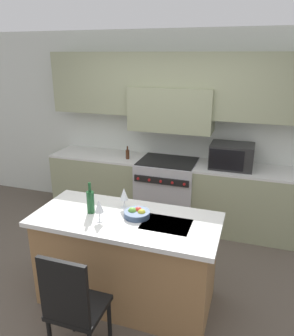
{
  "coord_description": "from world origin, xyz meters",
  "views": [
    {
      "loc": [
        1.12,
        -2.62,
        2.38
      ],
      "look_at": [
        0.03,
        0.64,
        1.17
      ],
      "focal_mm": 35.0,
      "sensor_mm": 36.0,
      "label": 1
    }
  ],
  "objects_px": {
    "oil_bottle_on_counter": "(128,154)",
    "wine_bottle": "(90,201)",
    "fruit_bowl": "(137,213)",
    "island_chair": "(73,304)",
    "wine_glass_far": "(124,194)",
    "wine_glass_near": "(99,207)",
    "microwave": "(232,156)",
    "range_stove": "(167,191)"
  },
  "relations": [
    {
      "from": "island_chair",
      "to": "fruit_bowl",
      "type": "height_order",
      "value": "island_chair"
    },
    {
      "from": "wine_bottle",
      "to": "wine_glass_near",
      "type": "xyz_separation_m",
      "value": [
        0.16,
        -0.13,
        0.03
      ]
    },
    {
      "from": "wine_glass_near",
      "to": "microwave",
      "type": "bearing_deg",
      "value": 61.79
    },
    {
      "from": "island_chair",
      "to": "oil_bottle_on_counter",
      "type": "distance_m",
      "value": 2.57
    },
    {
      "from": "island_chair",
      "to": "fruit_bowl",
      "type": "bearing_deg",
      "value": 75.76
    },
    {
      "from": "range_stove",
      "to": "island_chair",
      "type": "distance_m",
      "value": 2.53
    },
    {
      "from": "wine_glass_far",
      "to": "range_stove",
      "type": "bearing_deg",
      "value": 88.74
    },
    {
      "from": "microwave",
      "to": "wine_glass_far",
      "type": "bearing_deg",
      "value": -120.02
    },
    {
      "from": "island_chair",
      "to": "wine_bottle",
      "type": "height_order",
      "value": "wine_bottle"
    },
    {
      "from": "island_chair",
      "to": "wine_glass_far",
      "type": "height_order",
      "value": "wine_glass_far"
    },
    {
      "from": "microwave",
      "to": "wine_bottle",
      "type": "xyz_separation_m",
      "value": [
        -1.17,
        -1.76,
        -0.05
      ]
    },
    {
      "from": "microwave",
      "to": "wine_bottle",
      "type": "distance_m",
      "value": 2.11
    },
    {
      "from": "wine_glass_near",
      "to": "wine_bottle",
      "type": "bearing_deg",
      "value": 141.0
    },
    {
      "from": "island_chair",
      "to": "microwave",
      "type": "bearing_deg",
      "value": 69.91
    },
    {
      "from": "fruit_bowl",
      "to": "oil_bottle_on_counter",
      "type": "bearing_deg",
      "value": 114.57
    },
    {
      "from": "oil_bottle_on_counter",
      "to": "wine_glass_far",
      "type": "bearing_deg",
      "value": -69.45
    },
    {
      "from": "microwave",
      "to": "fruit_bowl",
      "type": "distance_m",
      "value": 1.85
    },
    {
      "from": "wine_bottle",
      "to": "fruit_bowl",
      "type": "height_order",
      "value": "wine_bottle"
    },
    {
      "from": "microwave",
      "to": "wine_bottle",
      "type": "bearing_deg",
      "value": -123.54
    },
    {
      "from": "wine_glass_far",
      "to": "oil_bottle_on_counter",
      "type": "relative_size",
      "value": 1.12
    },
    {
      "from": "wine_glass_near",
      "to": "wine_glass_far",
      "type": "relative_size",
      "value": 1.0
    },
    {
      "from": "wine_bottle",
      "to": "oil_bottle_on_counter",
      "type": "relative_size",
      "value": 1.64
    },
    {
      "from": "island_chair",
      "to": "oil_bottle_on_counter",
      "type": "relative_size",
      "value": 5.36
    },
    {
      "from": "fruit_bowl",
      "to": "wine_glass_far",
      "type": "bearing_deg",
      "value": 143.49
    },
    {
      "from": "wine_bottle",
      "to": "wine_glass_far",
      "type": "distance_m",
      "value": 0.33
    },
    {
      "from": "wine_glass_far",
      "to": "fruit_bowl",
      "type": "relative_size",
      "value": 0.86
    },
    {
      "from": "island_chair",
      "to": "wine_glass_far",
      "type": "relative_size",
      "value": 4.77
    },
    {
      "from": "wine_glass_near",
      "to": "fruit_bowl",
      "type": "xyz_separation_m",
      "value": [
        0.29,
        0.19,
        -0.11
      ]
    },
    {
      "from": "wine_bottle",
      "to": "oil_bottle_on_counter",
      "type": "xyz_separation_m",
      "value": [
        -0.29,
        1.68,
        -0.04
      ]
    },
    {
      "from": "microwave",
      "to": "island_chair",
      "type": "relative_size",
      "value": 0.55
    },
    {
      "from": "range_stove",
      "to": "island_chair",
      "type": "bearing_deg",
      "value": -91.49
    },
    {
      "from": "wine_glass_near",
      "to": "oil_bottle_on_counter",
      "type": "bearing_deg",
      "value": 103.85
    },
    {
      "from": "island_chair",
      "to": "wine_bottle",
      "type": "bearing_deg",
      "value": 106.42
    },
    {
      "from": "island_chair",
      "to": "oil_bottle_on_counter",
      "type": "bearing_deg",
      "value": 101.96
    },
    {
      "from": "microwave",
      "to": "wine_glass_far",
      "type": "relative_size",
      "value": 2.63
    },
    {
      "from": "island_chair",
      "to": "wine_glass_near",
      "type": "height_order",
      "value": "wine_glass_near"
    },
    {
      "from": "oil_bottle_on_counter",
      "to": "range_stove",
      "type": "bearing_deg",
      "value": 5.51
    },
    {
      "from": "wine_bottle",
      "to": "fruit_bowl",
      "type": "relative_size",
      "value": 1.26
    },
    {
      "from": "microwave",
      "to": "island_chair",
      "type": "height_order",
      "value": "microwave"
    },
    {
      "from": "range_stove",
      "to": "wine_glass_far",
      "type": "height_order",
      "value": "wine_glass_far"
    },
    {
      "from": "range_stove",
      "to": "wine_glass_near",
      "type": "xyz_separation_m",
      "value": [
        -0.14,
        -1.87,
        0.6
      ]
    },
    {
      "from": "oil_bottle_on_counter",
      "to": "wine_bottle",
      "type": "bearing_deg",
      "value": -80.19
    }
  ]
}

